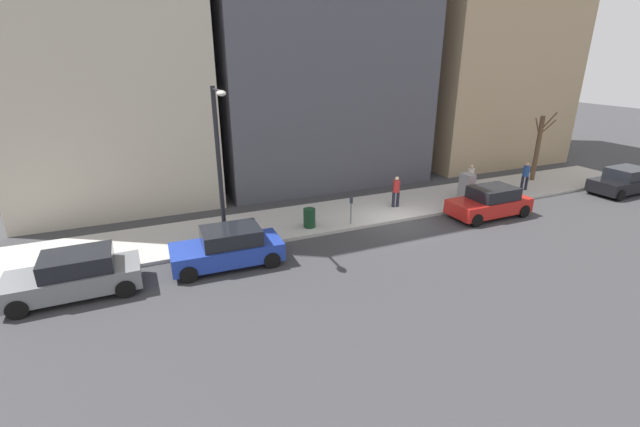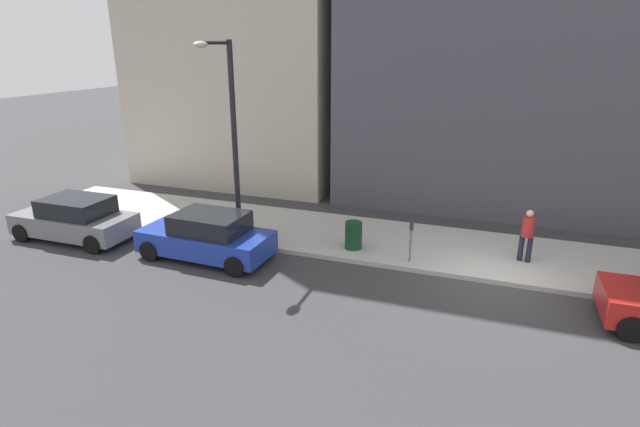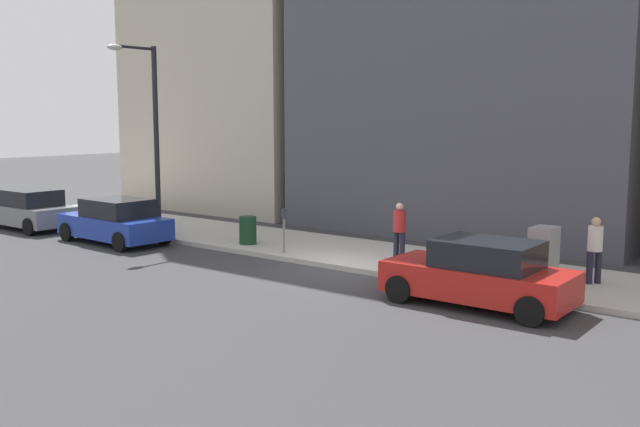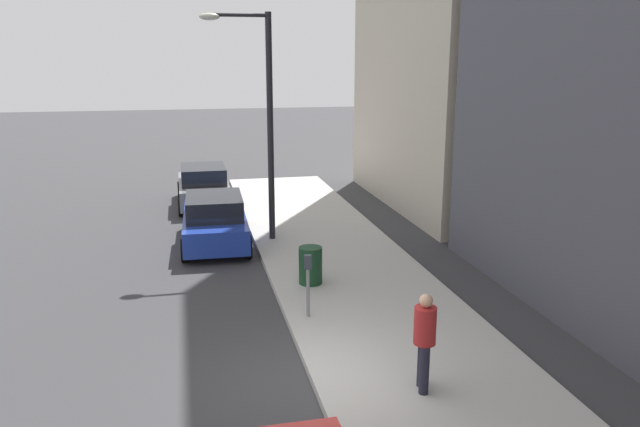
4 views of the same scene
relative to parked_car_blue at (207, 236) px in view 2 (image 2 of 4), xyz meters
name	(u,v)px [view 2 (image 2 of 4)]	position (x,y,z in m)	size (l,w,h in m)	color
ground_plane	(492,284)	(1.13, -8.63, -0.74)	(120.00, 120.00, 0.00)	#38383A
sidewalk	(494,256)	(3.13, -8.63, -0.66)	(4.00, 36.00, 0.15)	#B2AFA8
parked_car_blue	(207,236)	(0.00, 0.00, 0.00)	(2.03, 4.25, 1.52)	#1E389E
parked_car_grey	(75,219)	(-0.13, 5.23, 0.00)	(1.95, 4.21, 1.52)	slate
parking_meter	(411,237)	(1.58, -6.17, 0.24)	(0.14, 0.10, 1.35)	slate
streetlamp	(230,127)	(1.41, -0.22, 3.28)	(1.97, 0.32, 6.50)	black
trash_bin	(353,235)	(2.03, -4.23, -0.14)	(0.56, 0.56, 0.90)	#14381E
pedestrian_far_corner	(527,233)	(2.82, -9.48, 0.35)	(0.36, 0.39, 1.66)	#1E1E2D
office_block_center	(512,5)	(13.03, -8.26, 7.42)	(12.79, 12.79, 16.31)	#4C4C56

